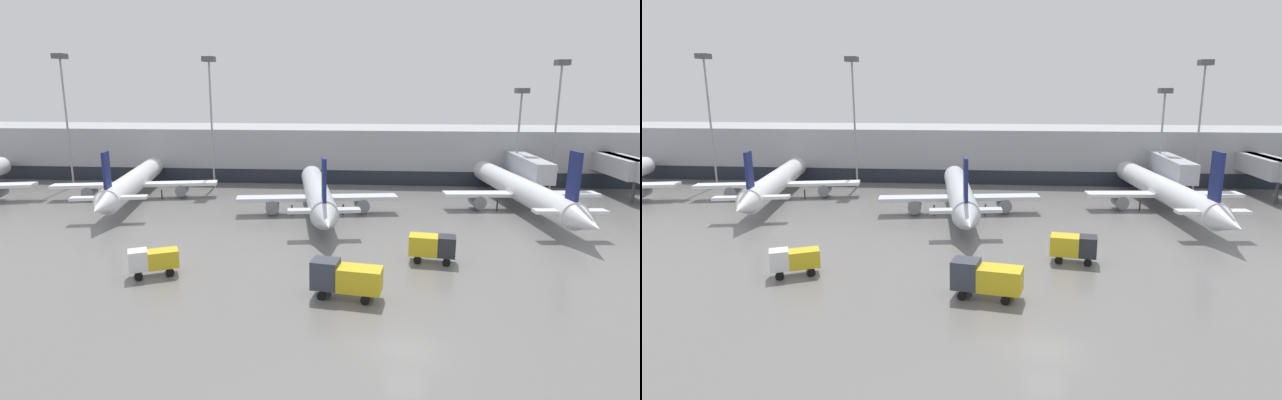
{
  "view_description": "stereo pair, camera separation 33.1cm",
  "coord_description": "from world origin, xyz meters",
  "views": [
    {
      "loc": [
        -2.89,
        -28.41,
        15.87
      ],
      "look_at": [
        -7.79,
        28.47,
        3.0
      ],
      "focal_mm": 28.0,
      "sensor_mm": 36.0,
      "label": 1
    },
    {
      "loc": [
        -2.56,
        -28.38,
        15.87
      ],
      "look_at": [
        -7.79,
        28.47,
        3.0
      ],
      "focal_mm": 28.0,
      "sensor_mm": 36.0,
      "label": 2
    }
  ],
  "objects": [
    {
      "name": "parked_jet_1",
      "position": [
        -35.93,
        40.7,
        2.6
      ],
      "size": [
        23.35,
        38.16,
        8.53
      ],
      "rotation": [
        0.0,
        0.0,
        1.78
      ],
      "color": "white",
      "rests_on": "ground_plane"
    },
    {
      "name": "service_truck_2",
      "position": [
        -4.04,
        7.6,
        1.68
      ],
      "size": [
        5.65,
        2.84,
        2.94
      ],
      "rotation": [
        0.0,
        0.0,
        2.97
      ],
      "color": "gold",
      "rests_on": "ground_plane"
    },
    {
      "name": "terminal_building",
      "position": [
        0.39,
        61.79,
        4.5
      ],
      "size": [
        160.0,
        31.26,
        9.0
      ],
      "color": "#9EA0A5",
      "rests_on": "ground_plane"
    },
    {
      "name": "apron_light_mast_3",
      "position": [
        -26.96,
        49.85,
        16.01
      ],
      "size": [
        1.8,
        1.8,
        20.61
      ],
      "color": "gray",
      "rests_on": "ground_plane"
    },
    {
      "name": "apron_light_mast_1",
      "position": [
        -50.09,
        48.16,
        16.32
      ],
      "size": [
        1.8,
        1.8,
        21.07
      ],
      "color": "gray",
      "rests_on": "ground_plane"
    },
    {
      "name": "service_truck_1",
      "position": [
        3.68,
        16.43,
        1.58
      ],
      "size": [
        4.44,
        2.55,
        2.58
      ],
      "rotation": [
        0.0,
        0.0,
        6.12
      ],
      "color": "gold",
      "rests_on": "ground_plane"
    },
    {
      "name": "service_truck_0",
      "position": [
        -20.66,
        10.84,
        1.45
      ],
      "size": [
        4.4,
        3.25,
        2.43
      ],
      "rotation": [
        0.0,
        0.0,
        3.59
      ],
      "color": "gold",
      "rests_on": "ground_plane"
    },
    {
      "name": "parked_jet_4",
      "position": [
        -8.59,
        33.74,
        2.64
      ],
      "size": [
        20.68,
        32.5,
        8.71
      ],
      "rotation": [
        0.0,
        0.0,
        1.73
      ],
      "color": "silver",
      "rests_on": "ground_plane"
    },
    {
      "name": "ground_plane",
      "position": [
        0.0,
        0.0,
        0.0
      ],
      "size": [
        320.0,
        320.0,
        0.0
      ],
      "primitive_type": "plane",
      "color": "slate"
    },
    {
      "name": "parked_jet_2",
      "position": [
        18.12,
        38.51,
        2.65
      ],
      "size": [
        20.49,
        38.62,
        9.42
      ],
      "rotation": [
        0.0,
        0.0,
        1.66
      ],
      "color": "silver",
      "rests_on": "ground_plane"
    },
    {
      "name": "apron_light_mast_4",
      "position": [
        20.86,
        50.7,
        12.73
      ],
      "size": [
        1.8,
        1.8,
        15.85
      ],
      "color": "gray",
      "rests_on": "ground_plane"
    },
    {
      "name": "apron_light_mast_6",
      "position": [
        25.49,
        48.54,
        15.48
      ],
      "size": [
        1.8,
        1.8,
        19.82
      ],
      "color": "gray",
      "rests_on": "ground_plane"
    }
  ]
}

